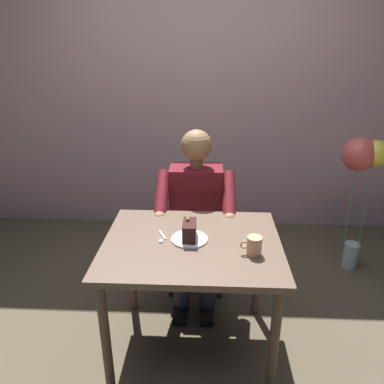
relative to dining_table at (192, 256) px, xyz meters
name	(u,v)px	position (x,y,z in m)	size (l,w,h in m)	color
ground_plane	(192,345)	(0.00, 0.00, -0.64)	(14.00, 14.00, 0.00)	brown
cafe_rear_panel	(201,69)	(0.00, -1.72, 0.86)	(6.40, 0.12, 3.00)	#B99197
dining_table	(192,256)	(0.00, 0.00, 0.00)	(0.96, 0.77, 0.73)	brown
chair	(196,221)	(0.00, -0.72, -0.15)	(0.42, 0.42, 0.89)	#563B4E
seated_person	(196,215)	(0.00, -0.55, -0.01)	(0.53, 0.58, 1.20)	maroon
dessert_plate	(189,239)	(0.01, -0.02, 0.10)	(0.20, 0.20, 0.01)	white
cake_slice	(189,230)	(0.01, -0.02, 0.15)	(0.07, 0.14, 0.12)	#341919
coffee_cup	(254,245)	(-0.32, 0.11, 0.14)	(0.11, 0.08, 0.10)	tan
dessert_spoon	(162,238)	(0.17, -0.02, 0.10)	(0.06, 0.14, 0.01)	silver
balloon_display	(363,168)	(-1.22, -0.89, 0.23)	(0.33, 0.25, 1.10)	#B2C1C6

